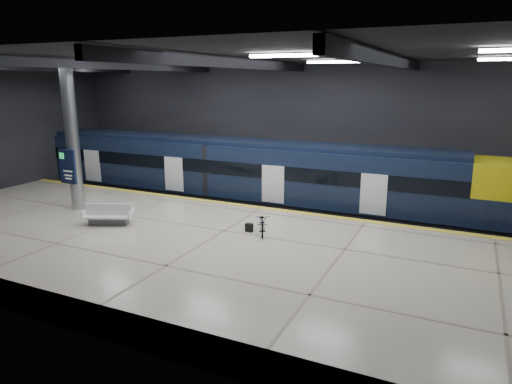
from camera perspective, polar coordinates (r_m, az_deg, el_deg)
The scene contains 10 objects.
ground at distance 19.98m, azimuth -2.53°, elevation -7.00°, with size 30.00×30.00×0.00m, color black.
room_shell at distance 18.73m, azimuth -2.72°, elevation 9.59°, with size 30.10×16.10×8.05m.
platform at distance 17.76m, azimuth -6.32°, elevation -7.91°, with size 30.00×11.00×1.10m, color #B9AF9D.
safety_strip at distance 21.98m, azimuth 0.76°, elevation -1.99°, with size 30.00×0.40×0.01m, color yellow.
rails at distance 24.70m, azimuth 3.38°, elevation -2.70°, with size 30.00×1.52×0.16m.
train at distance 24.67m, azimuth 0.84°, elevation 2.04°, with size 29.40×2.84×3.79m.
bench at distance 20.44m, azimuth -17.94°, elevation -3.00°, with size 2.22×1.59×0.91m.
bicycle at distance 18.24m, azimuth 0.84°, elevation -3.95°, with size 0.57×1.65×0.87m, color #99999E.
pannier_bag at distance 18.56m, azimuth -0.86°, elevation -4.46°, with size 0.30×0.18×0.35m, color black.
info_column at distance 22.94m, azimuth -22.04°, elevation 6.23°, with size 0.90×0.78×6.90m.
Camera 1 is at (8.70, -16.52, 7.11)m, focal length 32.00 mm.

